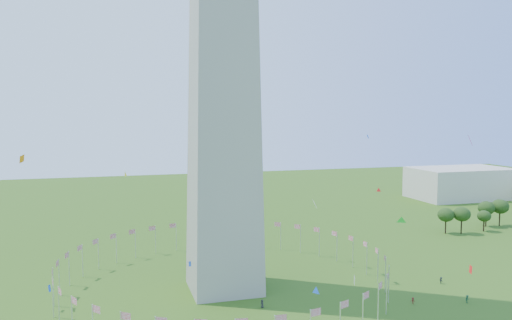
% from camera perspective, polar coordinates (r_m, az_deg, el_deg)
% --- Properties ---
extents(flag_ring, '(80.24, 80.24, 9.00)m').
position_cam_1_polar(flag_ring, '(128.54, -3.66, -12.60)').
color(flag_ring, silver).
rests_on(flag_ring, ground).
extents(gov_building_east_a, '(50.00, 30.00, 16.00)m').
position_cam_1_polar(gov_building_east_a, '(284.05, 22.30, -2.45)').
color(gov_building_east_a, beige).
rests_on(gov_building_east_a, ground).
extents(kites_aloft, '(91.82, 69.30, 36.72)m').
position_cam_1_polar(kites_aloft, '(102.31, 6.74, -8.38)').
color(kites_aloft, green).
rests_on(kites_aloft, ground).
extents(tree_line_east, '(53.49, 15.35, 10.43)m').
position_cam_1_polar(tree_line_east, '(214.04, 25.80, -5.82)').
color(tree_line_east, '#2C4E1A').
rests_on(tree_line_east, ground).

